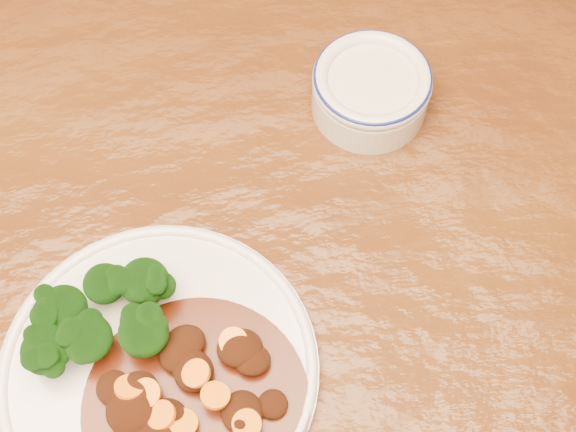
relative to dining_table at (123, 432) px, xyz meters
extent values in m
cube|color=#512C0E|center=(0.00, 0.00, 0.06)|extent=(1.53, 0.95, 0.04)
cylinder|color=silver|center=(0.04, 0.02, 0.09)|extent=(0.25, 0.25, 0.01)
torus|color=silver|center=(0.04, 0.02, 0.09)|extent=(0.25, 0.25, 0.01)
cylinder|color=#6E934C|center=(-0.02, 0.07, 0.10)|extent=(0.01, 0.01, 0.01)
ellipsoid|color=black|center=(-0.02, 0.07, 0.12)|extent=(0.04, 0.04, 0.03)
cylinder|color=#6E934C|center=(0.04, 0.04, 0.10)|extent=(0.01, 0.01, 0.01)
ellipsoid|color=black|center=(0.04, 0.04, 0.12)|extent=(0.04, 0.04, 0.03)
cylinder|color=#6E934C|center=(-0.03, 0.04, 0.10)|extent=(0.01, 0.01, 0.01)
ellipsoid|color=black|center=(-0.03, 0.04, 0.12)|extent=(0.04, 0.04, 0.03)
cylinder|color=#6E934C|center=(0.04, 0.09, 0.10)|extent=(0.01, 0.01, 0.01)
ellipsoid|color=black|center=(0.04, 0.09, 0.12)|extent=(0.04, 0.04, 0.03)
cylinder|color=#6E934C|center=(0.01, 0.09, 0.10)|extent=(0.01, 0.01, 0.01)
ellipsoid|color=black|center=(0.01, 0.09, 0.12)|extent=(0.03, 0.03, 0.03)
cylinder|color=#6E934C|center=(0.00, 0.05, 0.10)|extent=(0.01, 0.01, 0.01)
ellipsoid|color=black|center=(0.00, 0.05, 0.12)|extent=(0.04, 0.04, 0.03)
cylinder|color=#471707|center=(0.07, -0.01, 0.09)|extent=(0.17, 0.17, 0.00)
ellipsoid|color=black|center=(0.05, -0.02, 0.10)|extent=(0.03, 0.03, 0.02)
ellipsoid|color=black|center=(0.07, 0.01, 0.10)|extent=(0.03, 0.03, 0.02)
ellipsoid|color=black|center=(0.03, 0.00, 0.10)|extent=(0.03, 0.03, 0.02)
ellipsoid|color=black|center=(0.02, -0.01, 0.10)|extent=(0.04, 0.04, 0.02)
ellipsoid|color=black|center=(0.12, 0.01, 0.10)|extent=(0.03, 0.03, 0.01)
ellipsoid|color=black|center=(0.11, -0.02, 0.10)|extent=(0.03, 0.03, 0.02)
ellipsoid|color=black|center=(0.07, 0.04, 0.10)|extent=(0.03, 0.03, 0.02)
ellipsoid|color=black|center=(0.13, -0.02, 0.10)|extent=(0.02, 0.02, 0.01)
ellipsoid|color=black|center=(0.03, -0.03, 0.10)|extent=(0.03, 0.03, 0.01)
ellipsoid|color=black|center=(0.11, 0.02, 0.11)|extent=(0.04, 0.03, 0.02)
ellipsoid|color=black|center=(0.06, 0.03, 0.10)|extent=(0.03, 0.03, 0.02)
ellipsoid|color=black|center=(0.01, 0.01, 0.10)|extent=(0.03, 0.03, 0.01)
ellipsoid|color=black|center=(0.06, 0.03, 0.10)|extent=(0.03, 0.03, 0.01)
cylinder|color=orange|center=(0.09, -0.01, 0.11)|extent=(0.03, 0.03, 0.01)
cylinder|color=orange|center=(0.05, -0.02, 0.11)|extent=(0.02, 0.02, 0.01)
cylinder|color=orange|center=(0.04, 0.00, 0.11)|extent=(0.03, 0.03, 0.01)
cylinder|color=orange|center=(0.06, -0.03, 0.10)|extent=(0.03, 0.03, 0.01)
cylinder|color=orange|center=(0.11, 0.03, 0.11)|extent=(0.03, 0.03, 0.01)
cylinder|color=orange|center=(0.11, -0.03, 0.11)|extent=(0.03, 0.03, 0.02)
cylinder|color=orange|center=(0.08, 0.01, 0.11)|extent=(0.03, 0.03, 0.01)
cylinder|color=orange|center=(0.02, 0.01, 0.11)|extent=(0.03, 0.03, 0.02)
cylinder|color=silver|center=(0.26, 0.25, 0.10)|extent=(0.11, 0.11, 0.03)
cylinder|color=silver|center=(0.26, 0.25, 0.12)|extent=(0.08, 0.08, 0.01)
torus|color=silver|center=(0.26, 0.25, 0.12)|extent=(0.11, 0.11, 0.01)
torus|color=navy|center=(0.26, 0.25, 0.13)|extent=(0.11, 0.11, 0.00)
camera|label=1|loc=(0.12, -0.17, 0.70)|focal=50.00mm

